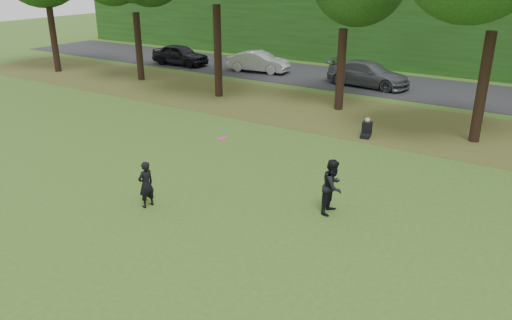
{
  "coord_description": "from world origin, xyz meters",
  "views": [
    {
      "loc": [
        7.1,
        -9.79,
        7.01
      ],
      "look_at": [
        -0.84,
        2.54,
        1.3
      ],
      "focal_mm": 35.0,
      "sensor_mm": 36.0,
      "label": 1
    }
  ],
  "objects_px": {
    "player_right": "(333,186)",
    "frisbee": "(222,139)",
    "player_left": "(146,184)",
    "seated_person": "(367,130)"
  },
  "relations": [
    {
      "from": "player_left",
      "to": "player_right",
      "type": "xyz_separation_m",
      "value": [
        4.99,
        2.77,
        0.1
      ]
    },
    {
      "from": "frisbee",
      "to": "player_left",
      "type": "bearing_deg",
      "value": -146.32
    },
    {
      "from": "player_left",
      "to": "player_right",
      "type": "height_order",
      "value": "player_right"
    },
    {
      "from": "player_right",
      "to": "seated_person",
      "type": "distance_m",
      "value": 7.72
    },
    {
      "from": "player_right",
      "to": "seated_person",
      "type": "bearing_deg",
      "value": 12.06
    },
    {
      "from": "player_right",
      "to": "frisbee",
      "type": "relative_size",
      "value": 5.47
    },
    {
      "from": "frisbee",
      "to": "seated_person",
      "type": "height_order",
      "value": "frisbee"
    },
    {
      "from": "frisbee",
      "to": "seated_person",
      "type": "xyz_separation_m",
      "value": [
        1.23,
        8.94,
        -1.92
      ]
    },
    {
      "from": "player_right",
      "to": "frisbee",
      "type": "xyz_separation_m",
      "value": [
        -3.01,
        -1.45,
        1.37
      ]
    },
    {
      "from": "frisbee",
      "to": "seated_person",
      "type": "bearing_deg",
      "value": 82.14
    }
  ]
}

